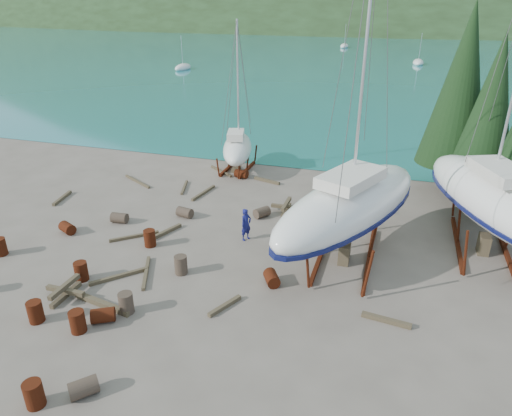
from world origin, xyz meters
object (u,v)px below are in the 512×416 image
(large_sailboat_near, at_px, (350,204))
(large_sailboat_far, at_px, (492,197))
(worker, at_px, (246,225))
(small_sailboat_shore, at_px, (237,148))

(large_sailboat_near, relative_size, large_sailboat_far, 1.02)
(large_sailboat_near, relative_size, worker, 10.14)
(large_sailboat_near, xyz_separation_m, worker, (-5.14, 0.24, -1.94))
(large_sailboat_far, bearing_deg, large_sailboat_near, -177.87)
(small_sailboat_shore, bearing_deg, large_sailboat_far, -40.79)
(small_sailboat_shore, xyz_separation_m, worker, (3.97, -9.88, -0.84))
(large_sailboat_far, relative_size, worker, 9.94)
(large_sailboat_far, bearing_deg, worker, 170.65)
(worker, bearing_deg, small_sailboat_shore, 52.19)
(small_sailboat_shore, relative_size, worker, 5.97)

